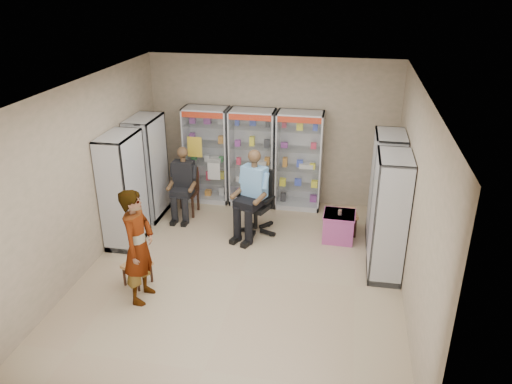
% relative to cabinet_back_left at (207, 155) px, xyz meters
% --- Properties ---
extents(floor, '(6.00, 6.00, 0.00)m').
position_rel_cabinet_back_left_xyz_m(floor, '(1.30, -2.73, -1.00)').
color(floor, tan).
rests_on(floor, ground).
extents(room_shell, '(5.02, 6.02, 3.01)m').
position_rel_cabinet_back_left_xyz_m(room_shell, '(1.30, -2.73, 0.97)').
color(room_shell, tan).
rests_on(room_shell, ground).
extents(cabinet_back_left, '(0.90, 0.50, 2.00)m').
position_rel_cabinet_back_left_xyz_m(cabinet_back_left, '(0.00, 0.00, 0.00)').
color(cabinet_back_left, '#B1B5B9').
rests_on(cabinet_back_left, floor).
extents(cabinet_back_mid, '(0.90, 0.50, 2.00)m').
position_rel_cabinet_back_left_xyz_m(cabinet_back_mid, '(0.95, 0.00, 0.00)').
color(cabinet_back_mid, silver).
rests_on(cabinet_back_mid, floor).
extents(cabinet_back_right, '(0.90, 0.50, 2.00)m').
position_rel_cabinet_back_left_xyz_m(cabinet_back_right, '(1.90, 0.00, 0.00)').
color(cabinet_back_right, '#A6A9AE').
rests_on(cabinet_back_right, floor).
extents(cabinet_right_far, '(0.90, 0.50, 2.00)m').
position_rel_cabinet_back_left_xyz_m(cabinet_right_far, '(3.53, -1.13, 0.00)').
color(cabinet_right_far, silver).
rests_on(cabinet_right_far, floor).
extents(cabinet_right_near, '(0.90, 0.50, 2.00)m').
position_rel_cabinet_back_left_xyz_m(cabinet_right_near, '(3.53, -2.23, 0.00)').
color(cabinet_right_near, '#9FA2A6').
rests_on(cabinet_right_near, floor).
extents(cabinet_left_far, '(0.90, 0.50, 2.00)m').
position_rel_cabinet_back_left_xyz_m(cabinet_left_far, '(-0.93, -0.93, 0.00)').
color(cabinet_left_far, '#ACADB3').
rests_on(cabinet_left_far, floor).
extents(cabinet_left_near, '(0.90, 0.50, 2.00)m').
position_rel_cabinet_back_left_xyz_m(cabinet_left_near, '(-0.93, -2.03, 0.00)').
color(cabinet_left_near, '#9FA1A6').
rests_on(cabinet_left_near, floor).
extents(wooden_chair, '(0.42, 0.42, 0.94)m').
position_rel_cabinet_back_left_xyz_m(wooden_chair, '(-0.25, -0.73, -0.53)').
color(wooden_chair, '#302212').
rests_on(wooden_chair, floor).
extents(seated_customer, '(0.44, 0.60, 1.34)m').
position_rel_cabinet_back_left_xyz_m(seated_customer, '(-0.25, -0.78, -0.33)').
color(seated_customer, black).
rests_on(seated_customer, floor).
extents(office_chair, '(0.85, 0.85, 1.20)m').
position_rel_cabinet_back_left_xyz_m(office_chair, '(1.25, -1.24, -0.40)').
color(office_chair, black).
rests_on(office_chair, floor).
extents(seated_shopkeeper, '(0.72, 0.83, 1.53)m').
position_rel_cabinet_back_left_xyz_m(seated_shopkeeper, '(1.25, -1.29, -0.23)').
color(seated_shopkeeper, '#6285C3').
rests_on(seated_shopkeeper, floor).
extents(pink_trunk, '(0.55, 0.53, 0.52)m').
position_rel_cabinet_back_left_xyz_m(pink_trunk, '(2.78, -1.26, -0.74)').
color(pink_trunk, '#AB4485').
rests_on(pink_trunk, floor).
extents(tea_glass, '(0.07, 0.07, 0.09)m').
position_rel_cabinet_back_left_xyz_m(tea_glass, '(2.78, -1.30, -0.44)').
color(tea_glass, '#5A1F07').
rests_on(tea_glass, pink_trunk).
extents(woven_stool_a, '(0.50, 0.50, 0.43)m').
position_rel_cabinet_back_left_xyz_m(woven_stool_a, '(2.87, -0.99, -0.78)').
color(woven_stool_a, '#AC8A48').
rests_on(woven_stool_a, floor).
extents(woven_stool_b, '(0.47, 0.47, 0.36)m').
position_rel_cabinet_back_left_xyz_m(woven_stool_b, '(-0.22, -3.27, -0.82)').
color(woven_stool_b, '#B2834B').
rests_on(woven_stool_b, floor).
extents(standing_man, '(0.44, 0.65, 1.75)m').
position_rel_cabinet_back_left_xyz_m(standing_man, '(-0.00, -3.60, -0.12)').
color(standing_man, gray).
rests_on(standing_man, floor).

